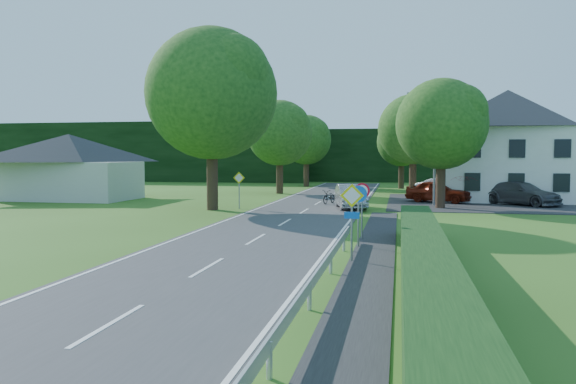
% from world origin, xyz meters
% --- Properties ---
extents(ground, '(160.00, 160.00, 0.00)m').
position_xyz_m(ground, '(0.00, 0.00, 0.00)').
color(ground, '#2F4F16').
rests_on(ground, ground).
extents(road, '(7.00, 80.00, 0.04)m').
position_xyz_m(road, '(0.00, 20.00, 0.02)').
color(road, '#39393C').
rests_on(road, ground).
extents(footpath, '(1.50, 44.00, 0.04)m').
position_xyz_m(footpath, '(4.95, 2.00, 0.02)').
color(footpath, black).
rests_on(footpath, ground).
extents(parking_pad, '(14.00, 16.00, 0.04)m').
position_xyz_m(parking_pad, '(12.00, 33.00, 0.02)').
color(parking_pad, black).
rests_on(parking_pad, ground).
extents(line_edge_left, '(0.12, 80.00, 0.01)m').
position_xyz_m(line_edge_left, '(-3.25, 20.00, 0.04)').
color(line_edge_left, white).
rests_on(line_edge_left, road).
extents(line_edge_right, '(0.12, 80.00, 0.01)m').
position_xyz_m(line_edge_right, '(3.25, 20.00, 0.04)').
color(line_edge_right, white).
rests_on(line_edge_right, road).
extents(line_centre, '(0.12, 80.00, 0.01)m').
position_xyz_m(line_centre, '(0.00, 20.00, 0.04)').
color(line_centre, white).
rests_on(line_centre, road).
extents(guardrail, '(0.12, 26.00, 0.69)m').
position_xyz_m(guardrail, '(3.85, -1.00, 0.34)').
color(guardrail, silver).
rests_on(guardrail, ground).
extents(hedge_right, '(1.20, 30.00, 1.30)m').
position_xyz_m(hedge_right, '(6.50, 0.00, 0.65)').
color(hedge_right, black).
rests_on(hedge_right, ground).
extents(tree_main, '(9.40, 9.40, 11.64)m').
position_xyz_m(tree_main, '(-6.00, 24.00, 5.82)').
color(tree_main, '#194414').
rests_on(tree_main, ground).
extents(tree_left_far, '(7.00, 7.00, 8.58)m').
position_xyz_m(tree_left_far, '(-5.00, 40.00, 4.29)').
color(tree_left_far, '#194414').
rests_on(tree_left_far, ground).
extents(tree_right_far, '(7.40, 7.40, 9.09)m').
position_xyz_m(tree_right_far, '(7.00, 42.00, 4.54)').
color(tree_right_far, '#194414').
rests_on(tree_right_far, ground).
extents(tree_left_back, '(6.60, 6.60, 8.07)m').
position_xyz_m(tree_left_back, '(-4.50, 52.00, 4.04)').
color(tree_left_back, '#194414').
rests_on(tree_left_back, ground).
extents(tree_right_back, '(6.20, 6.20, 7.56)m').
position_xyz_m(tree_right_back, '(6.00, 50.00, 3.78)').
color(tree_right_back, '#194414').
rests_on(tree_right_back, ground).
extents(tree_right_mid, '(7.00, 7.00, 8.58)m').
position_xyz_m(tree_right_mid, '(8.50, 28.00, 4.29)').
color(tree_right_mid, '#194414').
rests_on(tree_right_mid, ground).
extents(treeline_left, '(44.00, 6.00, 8.00)m').
position_xyz_m(treeline_left, '(-28.00, 62.00, 4.00)').
color(treeline_left, black).
rests_on(treeline_left, ground).
extents(treeline_right, '(30.00, 5.00, 7.00)m').
position_xyz_m(treeline_right, '(8.00, 66.00, 3.50)').
color(treeline_right, black).
rests_on(treeline_right, ground).
extents(bungalow_left, '(11.00, 6.50, 5.20)m').
position_xyz_m(bungalow_left, '(-20.00, 30.00, 2.71)').
color(bungalow_left, '#B4B5B0').
rests_on(bungalow_left, ground).
extents(house_white, '(10.60, 8.40, 8.60)m').
position_xyz_m(house_white, '(14.00, 36.00, 4.41)').
color(house_white, white).
rests_on(house_white, ground).
extents(streetlight, '(2.03, 0.18, 8.00)m').
position_xyz_m(streetlight, '(8.06, 30.00, 4.46)').
color(streetlight, gray).
rests_on(streetlight, ground).
extents(sign_priority_right, '(0.78, 0.09, 2.59)m').
position_xyz_m(sign_priority_right, '(4.30, 7.98, 1.80)').
color(sign_priority_right, gray).
rests_on(sign_priority_right, ground).
extents(sign_roundabout, '(0.64, 0.08, 2.37)m').
position_xyz_m(sign_roundabout, '(4.30, 10.98, 1.67)').
color(sign_roundabout, gray).
rests_on(sign_roundabout, ground).
extents(sign_speed_limit, '(0.64, 0.11, 2.37)m').
position_xyz_m(sign_speed_limit, '(4.30, 12.97, 1.77)').
color(sign_speed_limit, gray).
rests_on(sign_speed_limit, ground).
extents(sign_priority_left, '(0.78, 0.09, 2.44)m').
position_xyz_m(sign_priority_left, '(-4.50, 24.98, 1.72)').
color(sign_priority_left, gray).
rests_on(sign_priority_left, ground).
extents(moving_car, '(2.64, 5.02, 1.57)m').
position_xyz_m(moving_car, '(2.70, 26.32, 0.83)').
color(moving_car, '#B4B4B9').
rests_on(moving_car, road).
extents(motorcycle, '(1.18, 2.00, 0.99)m').
position_xyz_m(motorcycle, '(0.87, 29.69, 0.54)').
color(motorcycle, black).
rests_on(motorcycle, road).
extents(parked_car_red, '(5.11, 3.58, 1.61)m').
position_xyz_m(parked_car_red, '(8.68, 32.51, 0.85)').
color(parked_car_red, maroon).
rests_on(parked_car_red, parking_pad).
extents(parked_car_silver_a, '(5.31, 2.41, 1.69)m').
position_xyz_m(parked_car_silver_a, '(9.65, 36.14, 0.88)').
color(parked_car_silver_a, silver).
rests_on(parked_car_silver_a, parking_pad).
extents(parked_car_grey, '(5.55, 5.50, 1.61)m').
position_xyz_m(parked_car_grey, '(14.27, 31.44, 0.85)').
color(parked_car_grey, '#4B4A4F').
rests_on(parked_car_grey, parking_pad).
extents(parked_car_silver_b, '(5.88, 3.55, 1.53)m').
position_xyz_m(parked_car_silver_b, '(16.12, 33.19, 0.80)').
color(parked_car_silver_b, '#9B99A0').
rests_on(parked_car_silver_b, parking_pad).
extents(parasol, '(2.72, 2.75, 2.08)m').
position_xyz_m(parasol, '(10.33, 32.01, 1.08)').
color(parasol, red).
rests_on(parasol, parking_pad).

